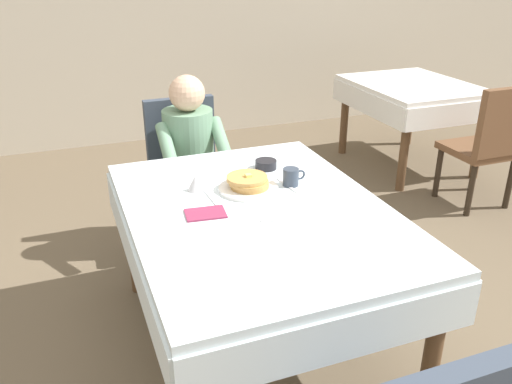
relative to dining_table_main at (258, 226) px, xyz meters
name	(u,v)px	position (x,y,z in m)	size (l,w,h in m)	color
ground_plane	(258,343)	(0.00, 0.00, -0.65)	(14.00, 14.00, 0.00)	brown
dining_table_main	(258,226)	(0.00, 0.00, 0.00)	(1.12, 1.52, 0.74)	silver
chair_diner	(186,164)	(-0.04, 1.17, -0.12)	(0.44, 0.45, 0.93)	#384251
diner_person	(191,151)	(-0.04, 1.01, 0.02)	(0.40, 0.43, 1.12)	gray
plate_breakfast	(248,188)	(0.03, 0.20, 0.10)	(0.28, 0.28, 0.02)	white
breakfast_stack	(248,182)	(0.03, 0.20, 0.13)	(0.20, 0.20, 0.06)	tan
cup_coffee	(291,177)	(0.24, 0.18, 0.13)	(0.11, 0.08, 0.08)	#333D4C
bowl_butter	(266,164)	(0.21, 0.42, 0.11)	(0.11, 0.11, 0.04)	black
syrup_pitcher	(196,183)	(-0.20, 0.28, 0.13)	(0.08, 0.08, 0.07)	silver
fork_left_of_plate	(211,197)	(-0.16, 0.18, 0.09)	(0.18, 0.01, 0.01)	silver
knife_right_of_plate	(287,185)	(0.22, 0.18, 0.09)	(0.20, 0.01, 0.01)	silver
spoon_near_edge	(279,220)	(0.04, -0.14, 0.09)	(0.15, 0.01, 0.01)	silver
napkin_folded	(205,213)	(-0.23, 0.02, 0.09)	(0.17, 0.12, 0.01)	#8C2D4C
background_table_far	(412,97)	(2.11, 1.79, -0.03)	(0.92, 1.12, 0.74)	white
background_chair_empty	(491,140)	(2.11, 0.84, -0.12)	(0.44, 0.45, 0.93)	brown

